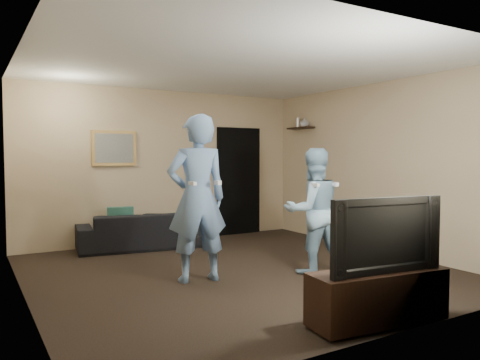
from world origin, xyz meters
TOP-DOWN VIEW (x-y plane):
  - ground at (0.00, 0.00)m, footprint 5.00×5.00m
  - ceiling at (0.00, 0.00)m, footprint 5.00×5.00m
  - wall_back at (0.00, 2.50)m, footprint 5.00×0.04m
  - wall_front at (0.00, -2.50)m, footprint 5.00×0.04m
  - wall_left at (-2.50, 0.00)m, footprint 0.04×5.00m
  - wall_right at (2.50, 0.00)m, footprint 0.04×5.00m
  - sofa at (-0.60, 2.06)m, footprint 2.05×1.03m
  - throw_pillow at (-0.93, 2.06)m, footprint 0.42×0.22m
  - painting_frame at (-0.90, 2.48)m, footprint 0.72×0.05m
  - painting_canvas at (-0.90, 2.45)m, footprint 0.62×0.01m
  - doorway at (1.45, 2.47)m, footprint 0.90×0.06m
  - light_switch at (0.85, 2.48)m, footprint 0.08×0.02m
  - wall_shelf at (2.39, 1.80)m, footprint 0.20×0.60m
  - shelf_vase at (2.39, 1.69)m, footprint 0.20×0.20m
  - shelf_figurine at (2.39, 1.88)m, footprint 0.06×0.06m
  - tv_console at (0.08, -2.26)m, footprint 1.30×0.55m
  - television at (0.08, -2.26)m, footprint 1.14×0.28m
  - wii_player_left at (-0.66, -0.16)m, footprint 0.78×0.58m
  - wii_player_right at (0.76, -0.56)m, footprint 0.88×0.75m

SIDE VIEW (x-z plane):
  - ground at x=0.00m, z-range 0.00..0.00m
  - tv_console at x=0.08m, z-range 0.02..0.48m
  - sofa at x=-0.60m, z-range 0.00..0.57m
  - throw_pillow at x=-0.93m, z-range 0.28..0.68m
  - wii_player_right at x=0.76m, z-range 0.00..1.57m
  - television at x=0.08m, z-range 0.48..1.13m
  - wii_player_left at x=-0.66m, z-range 0.00..1.96m
  - doorway at x=1.45m, z-range 0.00..2.00m
  - wall_back at x=0.00m, z-range 0.00..2.60m
  - wall_front at x=0.00m, z-range 0.00..2.60m
  - wall_left at x=-2.50m, z-range 0.00..2.60m
  - wall_right at x=2.50m, z-range 0.00..2.60m
  - light_switch at x=0.85m, z-range 1.24..1.36m
  - painting_frame at x=-0.90m, z-range 1.32..1.89m
  - painting_canvas at x=-0.90m, z-range 1.37..1.83m
  - wall_shelf at x=2.39m, z-range 1.98..2.00m
  - shelf_vase at x=2.39m, z-range 2.00..2.17m
  - shelf_figurine at x=2.39m, z-range 2.00..2.18m
  - ceiling at x=0.00m, z-range 2.58..2.62m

